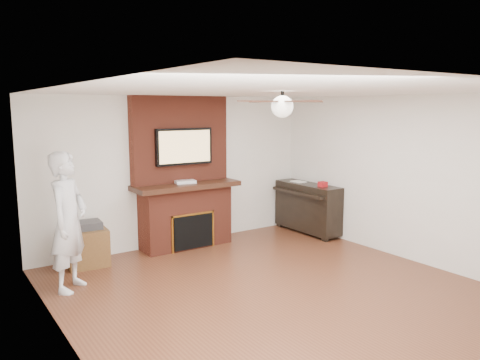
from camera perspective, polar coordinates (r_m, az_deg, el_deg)
room_shell at (r=5.68m, az=5.03°, el=-1.95°), size 5.36×5.86×2.86m
fireplace at (r=7.83m, az=-6.87°, el=-0.91°), size 1.78×0.64×2.50m
tv at (r=7.71m, az=-6.81°, el=4.07°), size 1.00×0.08×0.60m
ceiling_fan at (r=5.58m, az=5.18°, el=9.02°), size 1.21×1.21×0.31m
person at (r=6.29m, az=-20.18°, el=-4.78°), size 0.76×0.78×1.78m
side_table at (r=7.33m, az=-18.20°, el=-7.54°), size 0.61×0.61×0.65m
piano at (r=8.78m, az=8.21°, el=-3.22°), size 0.52×1.41×1.01m
cable_box at (r=7.72m, az=-6.70°, el=-0.23°), size 0.36×0.24×0.05m
candle_orange at (r=7.75m, az=-7.48°, el=-8.13°), size 0.07×0.07×0.12m
candle_cream at (r=7.86m, az=-5.34°, el=-7.88°), size 0.08×0.08×0.11m
candle_blue at (r=7.93m, az=-5.13°, el=-7.82°), size 0.06×0.06×0.09m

